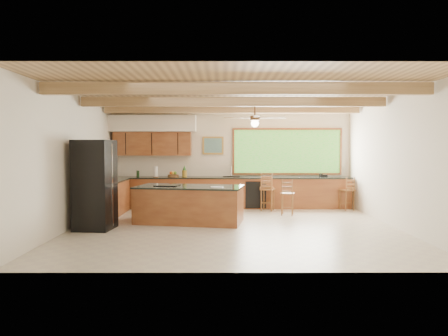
{
  "coord_description": "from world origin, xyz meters",
  "views": [
    {
      "loc": [
        -0.25,
        -8.89,
        1.8
      ],
      "look_at": [
        -0.22,
        0.8,
        1.29
      ],
      "focal_mm": 32.0,
      "sensor_mm": 36.0,
      "label": 1
    }
  ],
  "objects": [
    {
      "name": "counter_run",
      "position": [
        -0.82,
        2.52,
        0.47
      ],
      "size": [
        7.12,
        3.1,
        1.26
      ],
      "color": "brown",
      "rests_on": "ground"
    },
    {
      "name": "island",
      "position": [
        -1.05,
        0.6,
        0.44
      ],
      "size": [
        2.67,
        1.59,
        0.89
      ],
      "rotation": [
        0.0,
        0.0,
        -0.17
      ],
      "color": "brown",
      "rests_on": "ground"
    },
    {
      "name": "ground",
      "position": [
        0.0,
        0.0,
        0.0
      ],
      "size": [
        7.2,
        7.2,
        0.0
      ],
      "primitive_type": "plane",
      "color": "#B8AB98",
      "rests_on": "ground"
    },
    {
      "name": "room_shell",
      "position": [
        -0.17,
        0.65,
        2.21
      ],
      "size": [
        7.27,
        6.54,
        3.02
      ],
      "color": "beige",
      "rests_on": "ground"
    },
    {
      "name": "bar_stool_b",
      "position": [
        1.0,
        2.39,
        0.63
      ],
      "size": [
        0.42,
        0.42,
        1.06
      ],
      "rotation": [
        0.0,
        0.0,
        -0.11
      ],
      "color": "brown",
      "rests_on": "ground"
    },
    {
      "name": "bar_stool_c",
      "position": [
        1.01,
        2.28,
        0.6
      ],
      "size": [
        0.47,
        0.47,
        1.01
      ],
      "rotation": [
        0.0,
        0.0,
        -0.36
      ],
      "color": "brown",
      "rests_on": "ground"
    },
    {
      "name": "bar_stool_a",
      "position": [
        1.46,
        1.55,
        0.56
      ],
      "size": [
        0.41,
        0.41,
        0.95
      ],
      "rotation": [
        0.0,
        0.0,
        -0.24
      ],
      "color": "brown",
      "rests_on": "ground"
    },
    {
      "name": "bar_stool_d",
      "position": [
        3.3,
        2.4,
        0.56
      ],
      "size": [
        0.44,
        0.44,
        0.95
      ],
      "rotation": [
        0.0,
        0.0,
        0.35
      ],
      "color": "brown",
      "rests_on": "ground"
    },
    {
      "name": "refrigerator",
      "position": [
        -3.05,
        -0.21,
        0.98
      ],
      "size": [
        0.84,
        0.82,
        1.96
      ],
      "rotation": [
        0.0,
        0.0,
        -0.1
      ],
      "color": "black",
      "rests_on": "ground"
    }
  ]
}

